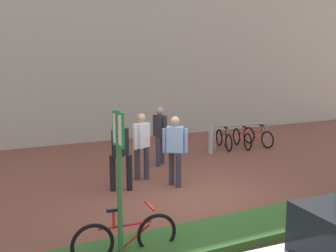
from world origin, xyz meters
TOP-DOWN VIEW (x-y plane):
  - ground_plane at (0.00, 0.00)m, footprint 60.00×60.00m
  - building_facade at (0.00, 7.31)m, footprint 28.00×1.20m
  - planter_strip at (0.05, -2.20)m, footprint 7.00×1.10m
  - parking_sign_post at (-2.40, -2.20)m, footprint 0.08×0.36m
  - bike_at_sign at (-2.29, -2.15)m, footprint 1.68×0.42m
  - bike_rack_cluster at (4.05, 3.52)m, footprint 2.10×1.68m
  - bollard_steel at (2.58, 3.19)m, footprint 0.16×0.16m
  - person_suited_dark at (0.49, 2.63)m, footprint 0.37×0.61m
  - person_suited_navy at (-1.30, 0.96)m, footprint 0.51×0.45m
  - person_shirt_white at (-0.53, 1.55)m, footprint 0.54×0.41m
  - person_casual_tan at (0.00, 0.71)m, footprint 0.54×0.41m

SIDE VIEW (x-z plane):
  - ground_plane at x=0.00m, z-range 0.00..0.00m
  - planter_strip at x=0.05m, z-range 0.00..0.16m
  - bike_rack_cluster at x=4.05m, z-range -0.07..0.76m
  - bike_at_sign at x=-2.29m, z-range -0.08..0.78m
  - bollard_steel at x=2.58m, z-range 0.00..0.90m
  - person_suited_dark at x=0.49m, z-range 0.12..1.84m
  - person_suited_navy at x=-1.30m, z-range 0.12..1.84m
  - person_shirt_white at x=-0.53m, z-range 0.12..1.84m
  - person_casual_tan at x=0.00m, z-range 0.12..1.84m
  - parking_sign_post at x=-2.40m, z-range 0.36..2.70m
  - building_facade at x=0.00m, z-range 0.00..10.00m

